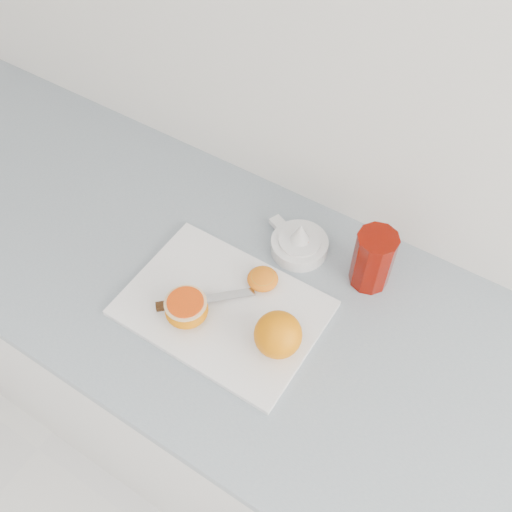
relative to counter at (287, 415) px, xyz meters
The scene contains 8 objects.
counter is the anchor object (origin of this frame).
cutting_board 0.47m from the counter, 160.83° to the right, with size 0.38×0.27×0.01m, color white.
whole_orange 0.50m from the counter, 93.77° to the right, with size 0.09×0.09×0.09m.
half_orange 0.52m from the counter, 150.81° to the right, with size 0.08×0.08×0.05m.
squeezed_shell 0.48m from the counter, 158.42° to the left, with size 0.06×0.06×0.03m.
paring_knife 0.51m from the counter, 158.12° to the right, with size 0.15×0.14×0.01m.
citrus_juicer 0.50m from the counter, 119.00° to the left, with size 0.15×0.12×0.08m.
red_tumbler 0.54m from the counter, 68.34° to the left, with size 0.08×0.08×0.13m.
Camera 1 is at (0.48, 1.19, 1.83)m, focal length 40.00 mm.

